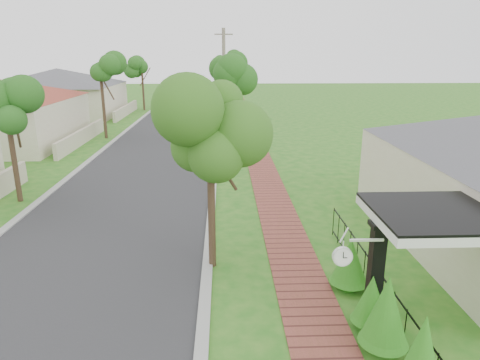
# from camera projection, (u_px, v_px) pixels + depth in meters

# --- Properties ---
(ground) EXTENTS (160.00, 160.00, 0.00)m
(ground) POSITION_uv_depth(u_px,v_px,m) (179.00, 303.00, 10.78)
(ground) COLOR #226A19
(ground) RESTS_ON ground
(road) EXTENTS (7.00, 120.00, 0.02)m
(road) POSITION_uv_depth(u_px,v_px,m) (164.00, 143.00, 29.82)
(road) COLOR #28282B
(road) RESTS_ON ground
(kerb_right) EXTENTS (0.30, 120.00, 0.10)m
(kerb_right) POSITION_uv_depth(u_px,v_px,m) (216.00, 143.00, 29.95)
(kerb_right) COLOR #9E9E99
(kerb_right) RESTS_ON ground
(kerb_left) EXTENTS (0.30, 120.00, 0.10)m
(kerb_left) POSITION_uv_depth(u_px,v_px,m) (111.00, 143.00, 29.68)
(kerb_left) COLOR #9E9E99
(kerb_left) RESTS_ON ground
(sidewalk) EXTENTS (1.50, 120.00, 0.03)m
(sidewalk) POSITION_uv_depth(u_px,v_px,m) (253.00, 142.00, 30.05)
(sidewalk) COLOR brown
(sidewalk) RESTS_ON ground
(porch_post) EXTENTS (0.48, 0.48, 2.52)m
(porch_post) POSITION_uv_depth(u_px,v_px,m) (375.00, 280.00, 9.67)
(porch_post) COLOR black
(porch_post) RESTS_ON ground
(picket_fence) EXTENTS (0.03, 8.02, 1.00)m
(picket_fence) POSITION_uv_depth(u_px,v_px,m) (373.00, 280.00, 10.81)
(picket_fence) COLOR black
(picket_fence) RESTS_ON ground
(street_trees) EXTENTS (10.70, 37.65, 5.89)m
(street_trees) POSITION_uv_depth(u_px,v_px,m) (174.00, 72.00, 35.08)
(street_trees) COLOR #382619
(street_trees) RESTS_ON ground
(hedge_row) EXTENTS (0.90, 4.97, 2.04)m
(hedge_row) POSITION_uv_depth(u_px,v_px,m) (379.00, 308.00, 9.14)
(hedge_row) COLOR #156013
(hedge_row) RESTS_ON ground
(far_house_grey) EXTENTS (15.56, 15.56, 4.60)m
(far_house_grey) POSITION_uv_depth(u_px,v_px,m) (60.00, 92.00, 42.11)
(far_house_grey) COLOR beige
(far_house_grey) RESTS_ON ground
(parked_car_red) EXTENTS (2.15, 4.15, 1.35)m
(parked_car_red) POSITION_uv_depth(u_px,v_px,m) (214.00, 123.00, 34.06)
(parked_car_red) COLOR maroon
(parked_car_red) RESTS_ON ground
(parked_car_white) EXTENTS (1.63, 4.08, 1.32)m
(parked_car_white) POSITION_uv_depth(u_px,v_px,m) (216.00, 103.00, 48.08)
(parked_car_white) COLOR #BCBCBE
(parked_car_white) RESTS_ON ground
(near_tree) EXTENTS (1.92, 1.92, 4.92)m
(near_tree) POSITION_uv_depth(u_px,v_px,m) (210.00, 135.00, 11.55)
(near_tree) COLOR #382619
(near_tree) RESTS_ON ground
(utility_pole) EXTENTS (1.20, 0.24, 7.60)m
(utility_pole) POSITION_uv_depth(u_px,v_px,m) (224.00, 86.00, 28.87)
(utility_pole) COLOR gray
(utility_pole) RESTS_ON ground
(station_clock) EXTENTS (1.06, 0.13, 0.61)m
(station_clock) POSITION_uv_depth(u_px,v_px,m) (344.00, 255.00, 9.02)
(station_clock) COLOR white
(station_clock) RESTS_ON ground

